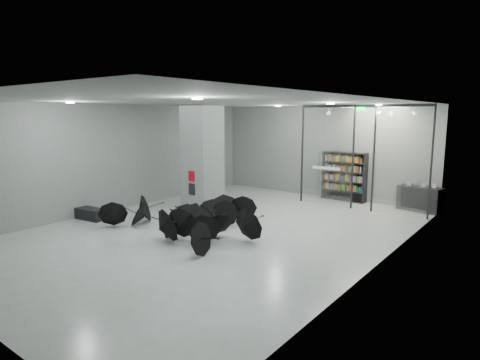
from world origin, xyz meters
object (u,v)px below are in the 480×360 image
Objects in this scene: bookshelf at (344,176)px; shop_counter at (420,199)px; umbrella_cluster at (192,223)px; column at (202,157)px; bench at (90,214)px.

shop_counter is (3.09, -0.07, -0.56)m from bookshelf.
bookshelf reaches higher than shop_counter.
bookshelf reaches higher than umbrella_cluster.
column is at bearing 126.67° from umbrella_cluster.
column reaches higher than bookshelf.
shop_counter is at bearing 34.39° from column.
bench is at bearing -120.59° from bookshelf.
column is 3.75m from umbrella_cluster.
umbrella_cluster reaches higher than bench.
column is 8.42m from shop_counter.
bench is 12.14m from shop_counter.
shop_counter is at bearing 56.64° from umbrella_cluster.
umbrella_cluster is (1.99, -2.68, -1.70)m from column.
umbrella_cluster is (3.99, 0.97, 0.10)m from bench.
column is 0.73× the size of umbrella_cluster.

